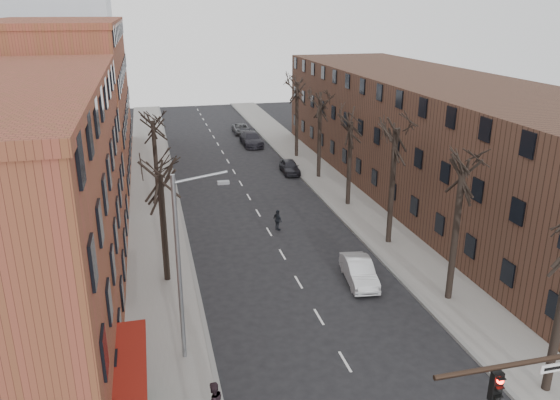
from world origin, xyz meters
TOP-DOWN VIEW (x-y plane):
  - sidewalk_left at (-8.00, 35.00)m, footprint 4.00×90.00m
  - sidewalk_right at (8.00, 35.00)m, footprint 4.00×90.00m
  - building_left_far at (-16.00, 44.00)m, footprint 12.00×28.00m
  - building_right at (16.00, 30.00)m, footprint 12.00×50.00m
  - tree_right_a at (7.60, 4.00)m, footprint 5.20×5.20m
  - tree_right_b at (7.60, 12.00)m, footprint 5.20×5.20m
  - tree_right_c at (7.60, 20.00)m, footprint 5.20×5.20m
  - tree_right_d at (7.60, 28.00)m, footprint 5.20×5.20m
  - tree_right_e at (7.60, 36.00)m, footprint 5.20×5.20m
  - tree_right_f at (7.60, 44.00)m, footprint 5.20×5.20m
  - tree_left_a at (-7.60, 18.00)m, footprint 5.20×5.20m
  - tree_left_b at (-7.60, 34.00)m, footprint 5.20×5.20m
  - streetlight at (-7.03, 10.00)m, footprint 2.45×0.22m
  - silver_sedan at (3.50, 15.17)m, footprint 2.02×4.47m
  - parked_car_near at (5.30, 38.18)m, footprint 1.72×3.97m
  - parked_car_mid at (3.80, 50.41)m, footprint 2.24×5.38m
  - parked_car_far at (3.80, 57.20)m, footprint 2.03×4.36m
  - pedestrian_crossing at (0.69, 24.16)m, footprint 0.72×1.01m

SIDE VIEW (x-z plane):
  - tree_right_a at x=7.60m, z-range -5.00..5.00m
  - tree_right_b at x=7.60m, z-range -5.40..5.40m
  - tree_right_c at x=7.60m, z-range -5.80..5.80m
  - tree_right_d at x=7.60m, z-range -5.00..5.00m
  - tree_right_e at x=7.60m, z-range -5.40..5.40m
  - tree_right_f at x=7.60m, z-range -5.80..5.80m
  - tree_left_a at x=-7.60m, z-range -4.75..4.75m
  - tree_left_b at x=-7.60m, z-range -4.75..4.75m
  - sidewalk_left at x=-8.00m, z-range 0.00..0.15m
  - sidewalk_right at x=8.00m, z-range 0.00..0.15m
  - parked_car_far at x=3.80m, z-range 0.00..1.21m
  - parked_car_near at x=5.30m, z-range 0.00..1.33m
  - silver_sedan at x=3.50m, z-range 0.00..1.42m
  - parked_car_mid at x=3.80m, z-range 0.00..1.55m
  - pedestrian_crossing at x=0.69m, z-range 0.00..1.59m
  - building_right at x=16.00m, z-range 0.00..10.00m
  - streetlight at x=-7.03m, z-range 0.50..9.53m
  - building_left_far at x=-16.00m, z-range 0.00..14.00m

